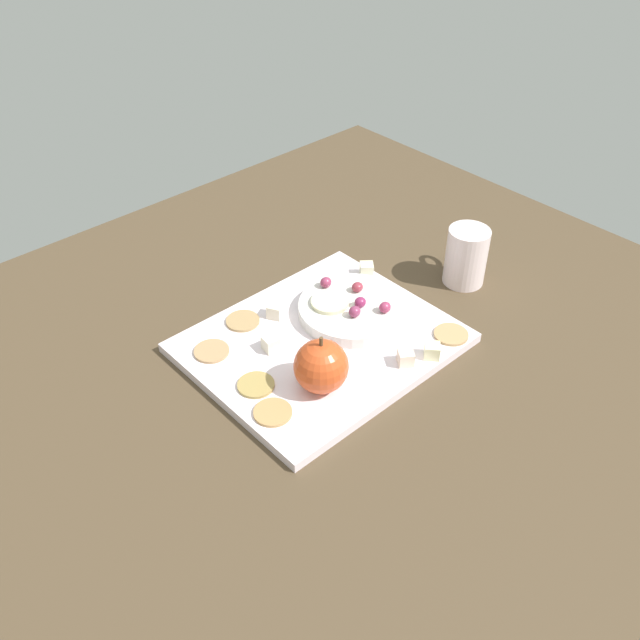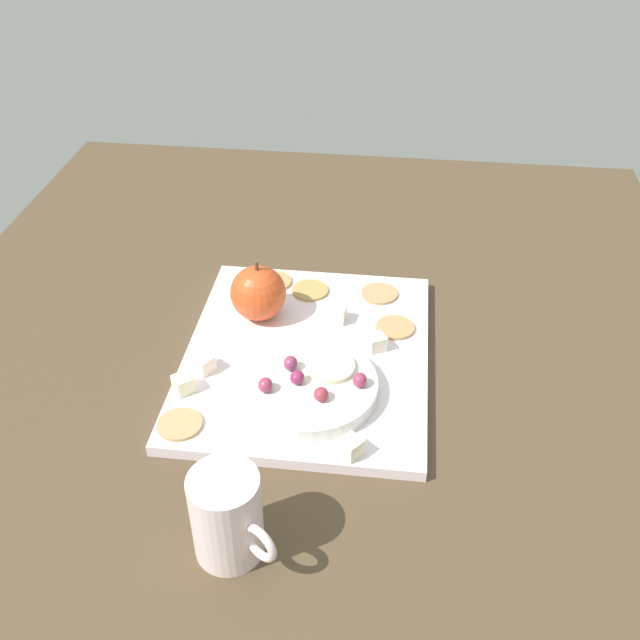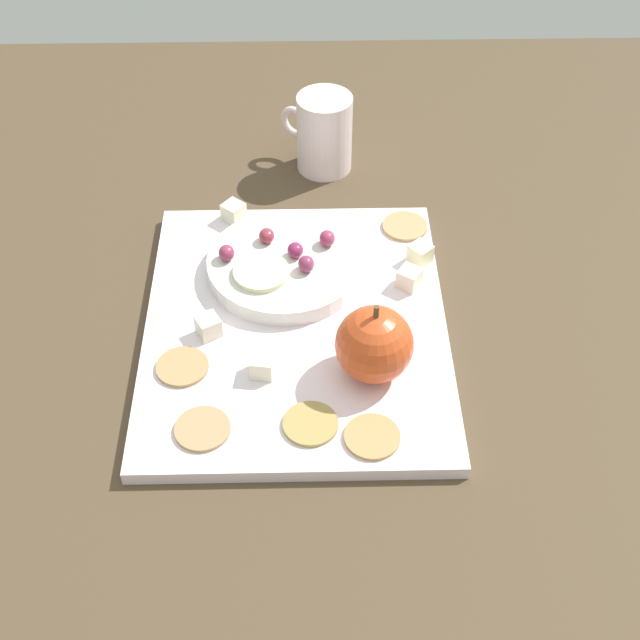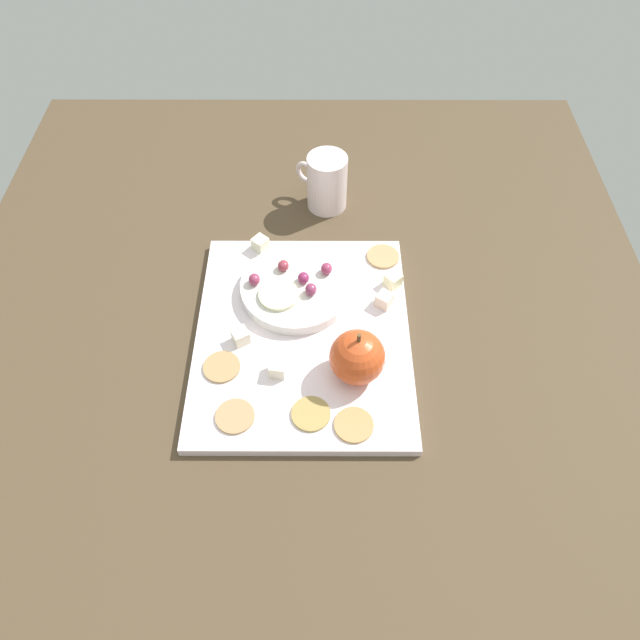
{
  "view_description": "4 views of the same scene",
  "coord_description": "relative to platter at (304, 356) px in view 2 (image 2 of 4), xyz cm",
  "views": [
    {
      "loc": [
        -50.5,
        -55.75,
        69.37
      ],
      "look_at": [
        0.49,
        -0.03,
        8.89
      ],
      "focal_mm": 39.06,
      "sensor_mm": 36.0,
      "label": 1
    },
    {
      "loc": [
        69.23,
        9.98,
        62.48
      ],
      "look_at": [
        0.4,
        1.6,
        10.02
      ],
      "focal_mm": 40.94,
      "sensor_mm": 36.0,
      "label": 2
    },
    {
      "loc": [
        -59.57,
        -1.14,
        66.69
      ],
      "look_at": [
        -1.27,
        -2.34,
        7.5
      ],
      "focal_mm": 49.09,
      "sensor_mm": 36.0,
      "label": 3
    },
    {
      "loc": [
        -47.33,
        -2.51,
        70.88
      ],
      "look_at": [
        0.5,
        -2.4,
        8.38
      ],
      "focal_mm": 32.91,
      "sensor_mm": 36.0,
      "label": 4
    }
  ],
  "objects": [
    {
      "name": "table",
      "position": [
        -0.74,
        0.32,
        -2.63
      ],
      "size": [
        120.27,
        104.29,
        3.86
      ],
      "primitive_type": "cube",
      "color": "#4C3C28",
      "rests_on": "ground"
    },
    {
      "name": "platter",
      "position": [
        0.0,
        0.0,
        0.0
      ],
      "size": [
        35.59,
        29.59,
        1.41
      ],
      "primitive_type": "cube",
      "color": "white",
      "rests_on": "table"
    },
    {
      "name": "serving_dish",
      "position": [
        7.32,
        1.42,
        1.62
      ],
      "size": [
        16.11,
        16.11,
        1.83
      ],
      "primitive_type": "cylinder",
      "color": "silver",
      "rests_on": "platter"
    },
    {
      "name": "apple_whole",
      "position": [
        -6.57,
        -6.83,
        4.31
      ],
      "size": [
        7.21,
        7.21,
        7.21
      ],
      "primitive_type": "sphere",
      "color": "#CF4A1F",
      "rests_on": "platter"
    },
    {
      "name": "apple_stem",
      "position": [
        -6.57,
        -6.83,
        8.52
      ],
      "size": [
        0.5,
        0.5,
        1.2
      ],
      "primitive_type": "cylinder",
      "color": "brown",
      "rests_on": "apple_whole"
    },
    {
      "name": "cheese_cube_0",
      "position": [
        4.97,
        -11.27,
        1.75
      ],
      "size": [
        2.9,
        2.9,
        2.08
      ],
      "primitive_type": "cube",
      "rotation": [
        0.0,
        0.0,
        0.96
      ],
      "color": "#F9E1C6",
      "rests_on": "platter"
    },
    {
      "name": "cheese_cube_1",
      "position": [
        16.14,
        7.17,
        1.75
      ],
      "size": [
        2.93,
        2.93,
        2.08
      ],
      "primitive_type": "cube",
      "rotation": [
        0.0,
        0.0,
        0.88
      ],
      "color": "#F1ECC7",
      "rests_on": "platter"
    },
    {
      "name": "cheese_cube_2",
      "position": [
        -6.66,
        3.42,
        1.75
      ],
      "size": [
        2.36,
        2.36,
        2.08
      ],
      "primitive_type": "cube",
      "rotation": [
        0.0,
        0.0,
        1.43
      ],
      "color": "#F2E5C8",
      "rests_on": "platter"
    },
    {
      "name": "cheese_cube_3",
      "position": [
        -1.48,
        8.73,
        1.75
      ],
      "size": [
        2.83,
        2.83,
        2.08
      ],
      "primitive_type": "cube",
      "rotation": [
        0.0,
        0.0,
        0.5
      ],
      "color": "#EFE5C9",
      "rests_on": "platter"
    },
    {
      "name": "cheese_cube_4",
      "position": [
        8.72,
        -12.76,
        1.75
      ],
      "size": [
        2.94,
        2.94,
        2.08
      ],
      "primitive_type": "cube",
      "rotation": [
        0.0,
        0.0,
        0.73
      ],
      "color": "#F9F3BD",
      "rests_on": "platter"
    },
    {
      "name": "cracker_0",
      "position": [
        -14.37,
        -6.3,
        0.91
      ],
      "size": [
        4.95,
        4.95,
        0.4
      ],
      "primitive_type": "cylinder",
      "color": "tan",
      "rests_on": "platter"
    },
    {
      "name": "cracker_1",
      "position": [
        -13.21,
        8.52,
        0.91
      ],
      "size": [
        4.95,
        4.95,
        0.4
      ],
      "primitive_type": "cylinder",
      "color": "tan",
      "rests_on": "platter"
    },
    {
      "name": "cracker_2",
      "position": [
        14.27,
        -11.71,
        0.91
      ],
      "size": [
        4.95,
        4.95,
        0.4
      ],
      "primitive_type": "cylinder",
      "color": "tan",
      "rests_on": "platter"
    },
    {
      "name": "cracker_3",
      "position": [
        -5.89,
        10.94,
        0.91
      ],
      "size": [
        4.95,
        4.95,
        0.4
      ],
      "primitive_type": "cylinder",
      "color": "tan",
      "rests_on": "platter"
    },
    {
      "name": "cracker_4",
      "position": [
        -12.85,
        -0.96,
        0.91
      ],
      "size": [
        4.95,
        4.95,
        0.4
      ],
      "primitive_type": "cylinder",
      "color": "#A88E4E",
      "rests_on": "platter"
    },
    {
      "name": "grape_0",
      "position": [
        7.41,
        7.35,
        3.35
      ],
      "size": [
        1.81,
        1.63,
        1.63
      ],
      "primitive_type": "ellipsoid",
      "color": "#913353",
      "rests_on": "serving_dish"
    },
    {
      "name": "grape_1",
      "position": [
        9.5,
        -3.0,
        3.35
      ],
      "size": [
        1.81,
        1.63,
        1.64
      ],
      "primitive_type": "ellipsoid",
      "color": "#9A3356",
      "rests_on": "serving_dish"
    },
    {
      "name": "grape_2",
      "position": [
        5.51,
        -0.78,
        3.38
      ],
      "size": [
        1.81,
        1.63,
        1.69
      ],
      "primitive_type": "ellipsoid",
      "color": "#883458",
      "rests_on": "serving_dish"
    },
    {
      "name": "grape_3",
      "position": [
        10.15,
        3.31,
        3.27
      ],
      "size": [
        1.81,
        1.63,
        1.48
      ],
      "primitive_type": "ellipsoid",
      "color": "#93313F",
      "rests_on": "serving_dish"
    },
    {
      "name": "grape_4",
      "position": [
        7.75,
        -0.08,
        3.31
      ],
      "size": [
        1.81,
        1.63,
        1.54
      ],
      "primitive_type": "ellipsoid",
      "color": "#8A2752",
      "rests_on": "serving_dish"
    },
    {
      "name": "apple_slice_0",
      "position": [
        4.95,
        3.76,
        2.83
      ],
      "size": [
        5.71,
        5.71,
        0.6
      ],
      "primitive_type": "cylinder",
      "color": "beige",
      "rests_on": "serving_dish"
    },
    {
      "name": "cup",
      "position": [
        28.0,
        -3.05,
        4.04
      ],
      "size": [
        7.27,
        8.85,
        9.48
      ],
      "color": "white",
      "rests_on": "table"
    }
  ]
}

